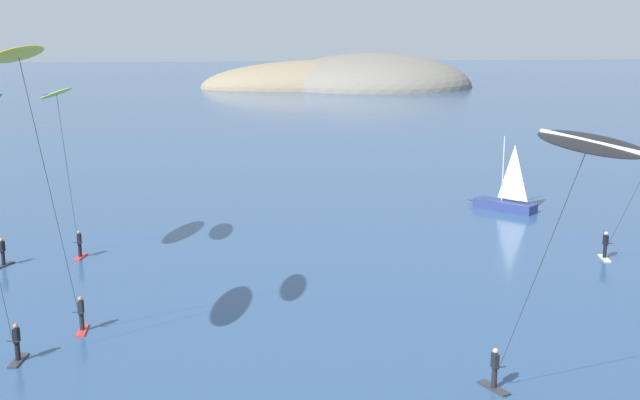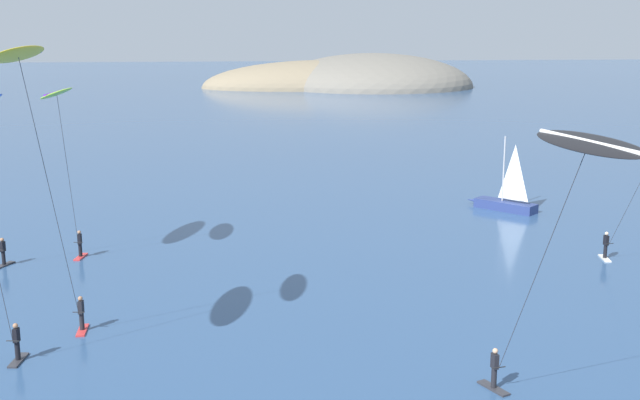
{
  "view_description": "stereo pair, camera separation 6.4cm",
  "coord_description": "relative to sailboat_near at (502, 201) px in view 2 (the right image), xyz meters",
  "views": [
    {
      "loc": [
        -6.54,
        -9.53,
        14.04
      ],
      "look_at": [
        -2.51,
        27.95,
        5.72
      ],
      "focal_mm": 45.0,
      "sensor_mm": 36.0,
      "label": 1
    },
    {
      "loc": [
        -6.48,
        -9.54,
        14.04
      ],
      "look_at": [
        -2.51,
        27.95,
        5.72
      ],
      "focal_mm": 45.0,
      "sensor_mm": 36.0,
      "label": 2
    }
  ],
  "objects": [
    {
      "name": "kitesurfer_yellow",
      "position": [
        -28.26,
        -26.45,
        10.94
      ],
      "size": [
        1.79,
        7.83,
        13.31
      ],
      "color": "red",
      "rests_on": "ground"
    },
    {
      "name": "sailboat_near",
      "position": [
        0.0,
        0.0,
        0.0
      ],
      "size": [
        4.71,
        5.05,
        5.7
      ],
      "color": "navy",
      "rests_on": "ground"
    },
    {
      "name": "kitesurfer_lime",
      "position": [
        -30.13,
        -12.15,
        8.66
      ],
      "size": [
        1.66,
        5.57,
        10.58
      ],
      "color": "red",
      "rests_on": "ground"
    },
    {
      "name": "kitesurfer_black",
      "position": [
        -9.64,
        -34.62,
        8.92
      ],
      "size": [
        2.46,
        8.49,
        10.73
      ],
      "color": "#2D2D33",
      "rests_on": "ground"
    },
    {
      "name": "headland_island",
      "position": [
        7.08,
        123.44,
        -0.64
      ],
      "size": [
        61.62,
        44.44,
        14.93
      ],
      "color": "slate",
      "rests_on": "ground"
    }
  ]
}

